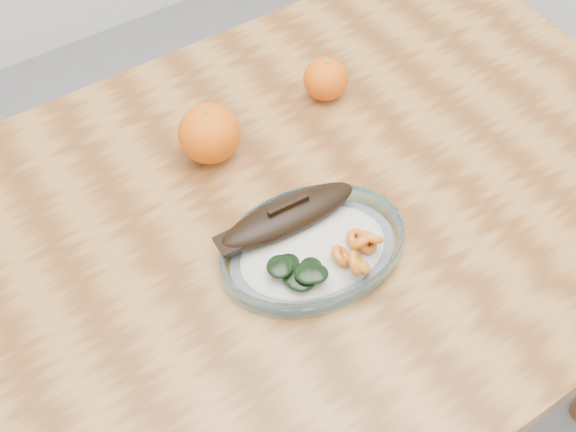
{
  "coord_description": "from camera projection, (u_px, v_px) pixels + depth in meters",
  "views": [
    {
      "loc": [
        -0.37,
        -0.52,
        1.54
      ],
      "look_at": [
        -0.04,
        -0.01,
        0.77
      ],
      "focal_mm": 45.0,
      "sensor_mm": 36.0,
      "label": 1
    }
  ],
  "objects": [
    {
      "name": "ground",
      "position": [
        298.0,
        418.0,
        1.6
      ],
      "size": [
        3.0,
        3.0,
        0.0
      ],
      "primitive_type": "plane",
      "color": "slate",
      "rests_on": "ground"
    },
    {
      "name": "dining_table",
      "position": [
        302.0,
        248.0,
        1.09
      ],
      "size": [
        1.2,
        0.8,
        0.75
      ],
      "color": "brown",
      "rests_on": "ground"
    },
    {
      "name": "plated_meal",
      "position": [
        312.0,
        246.0,
        0.95
      ],
      "size": [
        0.52,
        0.52,
        0.08
      ],
      "rotation": [
        0.0,
        0.0,
        -0.15
      ],
      "color": "white",
      "rests_on": "dining_table"
    },
    {
      "name": "orange_left",
      "position": [
        209.0,
        134.0,
        1.04
      ],
      "size": [
        0.09,
        0.09,
        0.09
      ],
      "primitive_type": "sphere",
      "color": "#DE5304",
      "rests_on": "dining_table"
    },
    {
      "name": "orange_right",
      "position": [
        326.0,
        79.0,
        1.12
      ],
      "size": [
        0.07,
        0.07,
        0.07
      ],
      "primitive_type": "sphere",
      "color": "#DE5304",
      "rests_on": "dining_table"
    }
  ]
}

